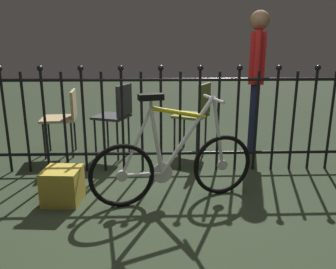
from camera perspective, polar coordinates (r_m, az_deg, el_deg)
The scene contains 8 objects.
ground_plane at distance 3.00m, azimuth -0.81°, elevation -11.45°, with size 20.00×20.00×0.00m, color #2A3522.
iron_fence at distance 3.58m, azimuth -1.97°, elevation 2.92°, with size 4.05×0.07×1.15m.
bicycle at distance 2.95m, azimuth 1.00°, elevation -4.72°, with size 1.41×0.49×0.94m.
chair_tan at distance 4.32m, azimuth -16.67°, elevation 3.11°, with size 0.44×0.44×0.78m.
chair_charcoal at distance 4.09m, azimuth -8.41°, elevation 3.62°, with size 0.47×0.47×0.86m.
chair_olive at distance 4.21m, azimuth 4.71°, elevation 3.90°, with size 0.50×0.50×0.86m.
person_visitor at distance 4.35m, azimuth 14.39°, elevation 10.37°, with size 0.25×0.46×1.69m.
display_crate at distance 3.12m, azimuth -16.95°, elevation -8.05°, with size 0.30×0.30×0.30m, color #B29933.
Camera 1 is at (-0.04, -2.68, 1.34)m, focal length 37.01 mm.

